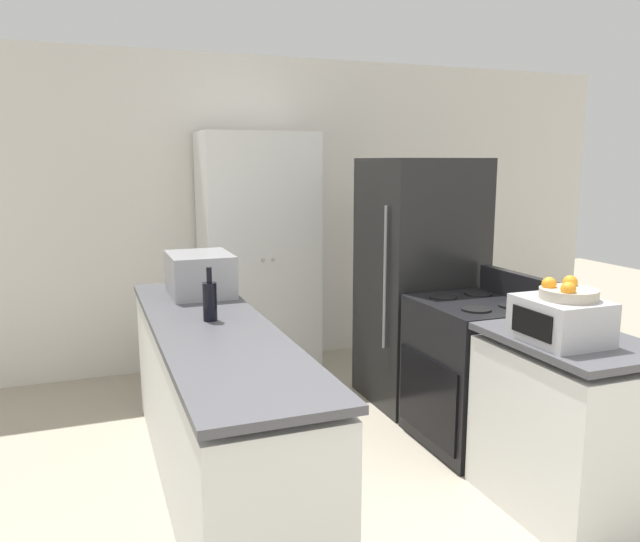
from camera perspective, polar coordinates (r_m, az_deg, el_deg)
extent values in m
cube|color=silver|center=(5.41, -5.92, 5.31)|extent=(7.00, 0.06, 2.60)
cube|color=silver|center=(3.46, -9.53, -12.70)|extent=(0.58, 2.48, 0.83)
cube|color=#4C4C51|center=(3.31, -9.77, -5.21)|extent=(0.60, 2.53, 0.04)
cube|color=silver|center=(3.43, 21.47, -13.48)|extent=(0.58, 0.83, 0.83)
cube|color=#4C4C51|center=(3.28, 22.00, -5.96)|extent=(0.60, 0.85, 0.04)
cube|color=silver|center=(5.13, -5.64, 1.49)|extent=(0.92, 0.54, 1.97)
sphere|color=#B2B2B7|center=(4.85, -5.22, 1.01)|extent=(0.03, 0.03, 0.03)
sphere|color=#B2B2B7|center=(4.87, -4.32, 1.06)|extent=(0.03, 0.03, 0.03)
cube|color=black|center=(4.01, 13.89, -9.04)|extent=(0.64, 0.73, 0.90)
cube|color=black|center=(3.88, 9.75, -11.31)|extent=(0.02, 0.64, 0.49)
cube|color=black|center=(4.05, 17.59, -1.31)|extent=(0.06, 0.69, 0.16)
cylinder|color=black|center=(3.68, 14.09, -3.42)|extent=(0.17, 0.17, 0.01)
cylinder|color=black|center=(3.96, 11.21, -2.35)|extent=(0.17, 0.17, 0.01)
cylinder|color=black|center=(3.83, 17.25, -3.05)|extent=(0.17, 0.17, 0.01)
cylinder|color=black|center=(4.10, 14.24, -2.05)|extent=(0.17, 0.17, 0.01)
cube|color=black|center=(4.55, 9.04, -0.98)|extent=(0.72, 0.73, 1.76)
cylinder|color=gray|center=(4.19, 5.94, -0.65)|extent=(0.02, 0.02, 0.97)
cube|color=#939399|center=(4.04, -10.91, -0.27)|extent=(0.38, 0.48, 0.26)
cube|color=black|center=(4.05, -8.09, -0.18)|extent=(0.01, 0.30, 0.19)
cylinder|color=black|center=(3.38, -10.03, -2.77)|extent=(0.08, 0.08, 0.21)
cylinder|color=black|center=(3.35, -10.11, -0.35)|extent=(0.03, 0.03, 0.08)
cube|color=#B2B2B7|center=(3.15, 21.16, -4.22)|extent=(0.33, 0.38, 0.21)
cube|color=black|center=(3.04, 18.77, -4.57)|extent=(0.01, 0.27, 0.12)
cylinder|color=#B2A893|center=(3.12, 21.78, -1.96)|extent=(0.27, 0.27, 0.05)
sphere|color=orange|center=(3.20, 21.90, -0.97)|extent=(0.07, 0.07, 0.07)
sphere|color=orange|center=(3.12, 20.21, -1.14)|extent=(0.07, 0.07, 0.07)
sphere|color=orange|center=(3.03, 21.75, -1.56)|extent=(0.07, 0.07, 0.07)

